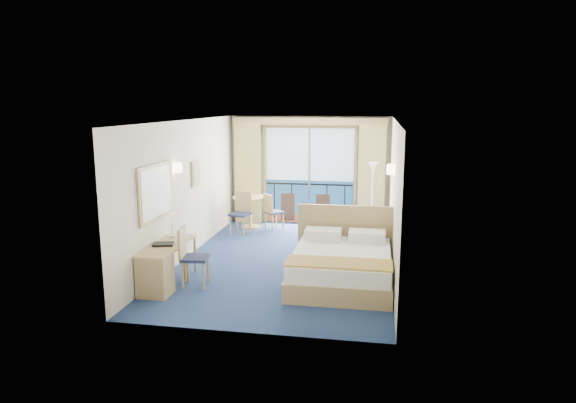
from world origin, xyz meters
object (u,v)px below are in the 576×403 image
at_px(round_table, 250,204).
at_px(floor_lamp, 373,180).
at_px(desk, 158,270).
at_px(bed, 342,264).
at_px(desk_chair, 190,253).
at_px(table_chair_b, 242,210).
at_px(armchair, 369,229).
at_px(nightstand, 379,246).
at_px(table_chair_a, 272,210).

bearing_deg(round_table, floor_lamp, -5.82).
bearing_deg(desk, bed, 19.03).
height_order(desk_chair, table_chair_b, desk_chair).
distance_m(armchair, floor_lamp, 1.25).
bearing_deg(round_table, armchair, -21.13).
bearing_deg(nightstand, desk_chair, -147.41).
height_order(armchair, desk, armchair).
bearing_deg(bed, floor_lamp, 82.40).
bearing_deg(floor_lamp, armchair, -92.53).
bearing_deg(armchair, table_chair_a, -60.78).
bearing_deg(nightstand, table_chair_a, 141.65).
relative_size(armchair, table_chair_b, 0.78).
relative_size(nightstand, round_table, 0.67).
relative_size(desk_chair, round_table, 1.18).
distance_m(round_table, table_chair_b, 0.61).
bearing_deg(desk, table_chair_b, 85.42).
bearing_deg(nightstand, table_chair_b, 153.49).
distance_m(bed, table_chair_a, 3.94).
height_order(bed, floor_lamp, floor_lamp).
xyz_separation_m(desk_chair, table_chair_b, (-0.07, 3.57, -0.01)).
bearing_deg(armchair, nightstand, 62.82).
bearing_deg(desk, table_chair_a, 77.97).
bearing_deg(desk_chair, table_chair_b, -6.05).
height_order(floor_lamp, round_table, floor_lamp).
relative_size(armchair, table_chair_a, 0.86).
height_order(nightstand, table_chair_b, table_chair_b).
xyz_separation_m(table_chair_a, table_chair_b, (-0.62, -0.44, 0.06)).
distance_m(floor_lamp, desk_chair, 4.91).
bearing_deg(desk, round_table, 85.36).
xyz_separation_m(bed, floor_lamp, (0.44, 3.29, 0.97)).
xyz_separation_m(nightstand, floor_lamp, (-0.18, 1.89, 1.01)).
relative_size(bed, armchair, 2.84).
xyz_separation_m(floor_lamp, desk, (-3.32, -4.28, -0.91)).
bearing_deg(table_chair_a, table_chair_b, 80.50).
height_order(bed, table_chair_b, bed).
distance_m(bed, desk_chair, 2.57).
relative_size(bed, floor_lamp, 1.27).
relative_size(floor_lamp, table_chair_a, 1.93).
bearing_deg(floor_lamp, desk, -127.77).
height_order(armchair, desk_chair, desk_chair).
xyz_separation_m(armchair, floor_lamp, (0.04, 0.82, 0.94)).
xyz_separation_m(nightstand, desk, (-3.50, -2.39, 0.10)).
relative_size(desk, table_chair_b, 1.50).
relative_size(armchair, floor_lamp, 0.45).
xyz_separation_m(desk, desk_chair, (0.39, 0.41, 0.18)).
height_order(floor_lamp, desk_chair, floor_lamp).
distance_m(desk, desk_chair, 0.59).
bearing_deg(nightstand, armchair, 101.38).
bearing_deg(desk_chair, armchair, -50.66).
bearing_deg(table_chair_a, floor_lamp, -137.77).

